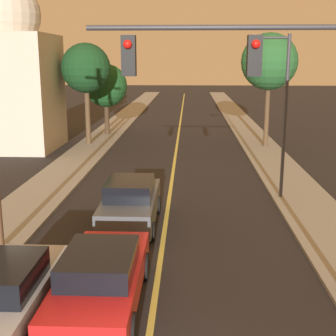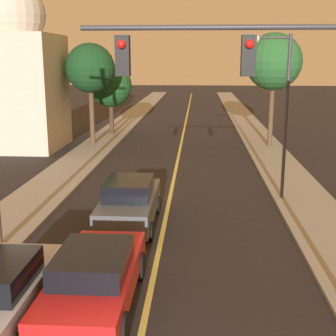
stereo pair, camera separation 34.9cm
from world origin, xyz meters
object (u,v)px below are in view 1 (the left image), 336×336
traffic_signal_mast (274,99)px  tree_right_near (269,62)px  tree_left_near (86,69)px  car_near_lane_front (101,277)px  domed_building_left (11,74)px  car_near_lane_second (131,202)px  car_outer_lane_front (6,294)px  tree_left_far (106,86)px  streetlamp_right (277,94)px

traffic_signal_mast → tree_right_near: bearing=81.0°
tree_left_near → traffic_signal_mast: bearing=-66.9°
car_near_lane_front → tree_right_near: size_ratio=0.67×
domed_building_left → tree_left_near: bearing=17.5°
car_near_lane_second → traffic_signal_mast: size_ratio=0.71×
domed_building_left → tree_right_near: bearing=3.6°
car_near_lane_front → traffic_signal_mast: traffic_signal_mast is taller
car_outer_lane_front → car_near_lane_front: bearing=25.5°
tree_right_near → tree_left_far: bearing=158.3°
car_near_lane_front → streetlamp_right: size_ratio=0.74×
car_outer_lane_front → traffic_signal_mast: 7.34m
car_near_lane_second → tree_right_near: tree_right_near is taller
car_outer_lane_front → streetlamp_right: size_ratio=0.66×
car_outer_lane_front → traffic_signal_mast: traffic_signal_mast is taller
car_near_lane_front → streetlamp_right: streetlamp_right is taller
tree_left_far → tree_right_near: tree_right_near is taller
streetlamp_right → tree_left_far: 19.15m
tree_left_near → tree_left_far: bearing=82.2°
car_near_lane_second → car_outer_lane_front: car_near_lane_second is taller
car_outer_lane_front → domed_building_left: (-7.47, 20.89, 4.05)m
streetlamp_right → tree_right_near: 12.05m
tree_right_near → domed_building_left: bearing=-176.4°
car_near_lane_second → domed_building_left: (-9.39, 14.31, 4.00)m
car_near_lane_front → tree_right_near: (7.14, 21.01, 4.80)m
car_outer_lane_front → domed_building_left: 22.56m
car_near_lane_front → tree_left_near: (-4.84, 21.41, 4.37)m
car_near_lane_second → traffic_signal_mast: traffic_signal_mast is taller
traffic_signal_mast → car_near_lane_front: bearing=-168.6°
car_near_lane_second → domed_building_left: bearing=123.3°
car_near_lane_front → car_outer_lane_front: (-1.91, -0.91, 0.01)m
tree_right_near → domed_building_left: domed_building_left is taller
car_near_lane_front → domed_building_left: size_ratio=0.46×
car_outer_lane_front → domed_building_left: size_ratio=0.41×
streetlamp_right → tree_right_near: bearing=82.3°
car_near_lane_front → domed_building_left: (-9.39, 19.98, 4.07)m
car_outer_lane_front → car_near_lane_second: bearing=73.8°
car_outer_lane_front → traffic_signal_mast: (5.85, 1.71, 4.09)m
car_near_lane_second → traffic_signal_mast: (3.94, -4.87, 4.04)m
car_outer_lane_front → streetlamp_right: 13.01m
car_outer_lane_front → tree_left_far: (-2.36, 26.47, 3.00)m
car_near_lane_front → traffic_signal_mast: (3.94, 0.80, 4.10)m
traffic_signal_mast → tree_left_near: tree_left_near is taller
car_near_lane_second → tree_left_near: bearing=107.1°
traffic_signal_mast → streetlamp_right: 8.50m
domed_building_left → traffic_signal_mast: bearing=-55.2°
car_near_lane_front → tree_left_far: tree_left_far is taller
car_near_lane_front → streetlamp_right: 11.27m
car_outer_lane_front → tree_left_far: 26.75m
streetlamp_right → tree_left_far: streetlamp_right is taller
car_near_lane_front → tree_left_near: size_ratio=0.73×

